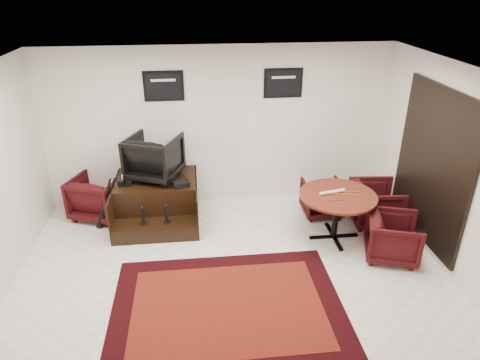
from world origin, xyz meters
The scene contains 16 objects.
ground centered at (0.00, 0.00, 0.00)m, with size 6.00×6.00×0.00m, color white.
room_shell centered at (0.41, 0.12, 1.79)m, with size 6.02×5.02×2.81m.
area_rug centered at (-0.12, -0.46, 0.01)m, with size 2.92×2.19×0.01m.
shine_podium centered at (-1.12, 1.91, 0.32)m, with size 1.37×1.41×0.70m.
shine_chair centered at (-1.12, 2.05, 1.11)m, with size 0.79×0.74×0.82m, color black.
shoes_pair centered at (-1.60, 1.87, 0.75)m, with size 0.23×0.27×0.10m.
polish_kit centered at (-0.69, 1.65, 0.75)m, with size 0.26×0.18×0.09m, color black.
umbrella_black centered at (-1.94, 1.68, 0.46)m, with size 0.34×0.13×0.92m, color black, non-canonical shape.
umbrella_hooked centered at (-1.89, 1.83, 0.43)m, with size 0.32×0.12×0.87m, color black, non-canonical shape.
armchair_side centered at (-2.13, 2.10, 0.41)m, with size 0.79×0.74×0.82m, color black.
meeting_table centered at (1.71, 0.97, 0.68)m, with size 1.18×1.18×0.77m.
table_chair_back centered at (1.72, 1.73, 0.33)m, with size 0.65×0.61×0.67m, color black.
table_chair_window centered at (2.52, 1.36, 0.39)m, with size 0.76×0.71×0.78m, color black.
table_chair_corner centered at (2.38, 0.37, 0.37)m, with size 0.72×0.67×0.74m, color black.
paper_roll centered at (1.63, 1.02, 0.80)m, with size 0.05×0.05×0.42m, color white.
table_clutter centered at (1.78, 0.96, 0.78)m, with size 0.57×0.32×0.01m.
Camera 1 is at (-0.42, -4.61, 3.80)m, focal length 32.00 mm.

